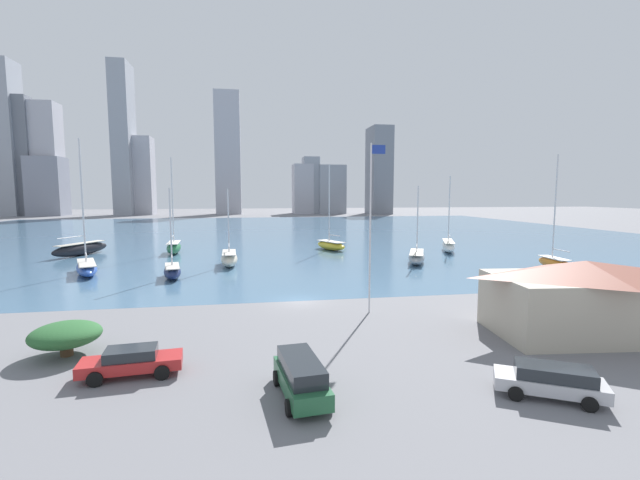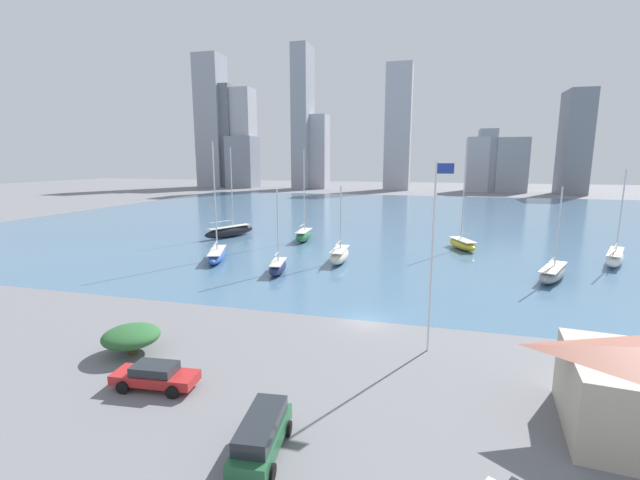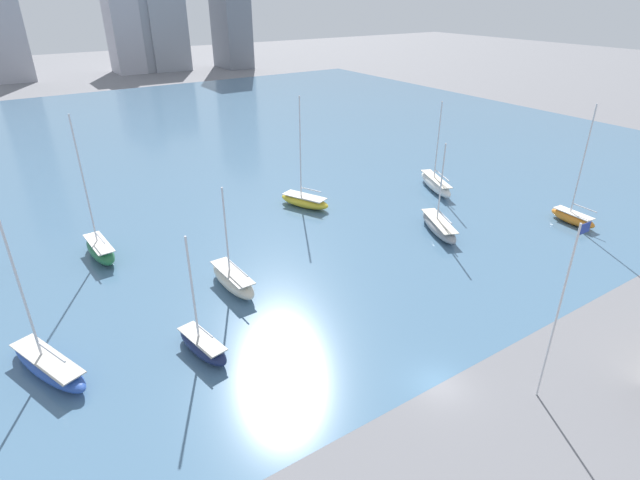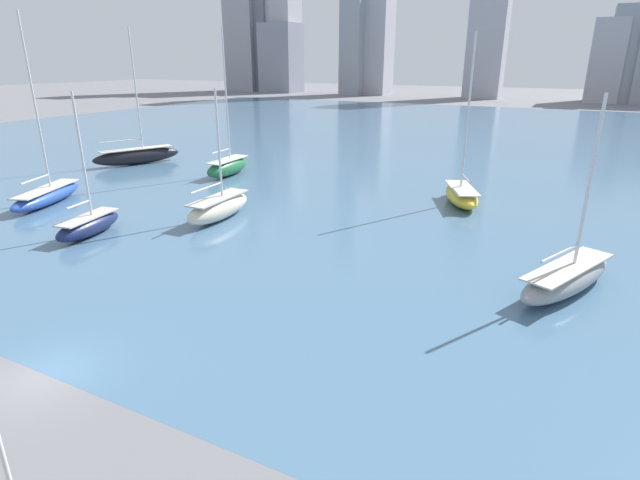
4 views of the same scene
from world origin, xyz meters
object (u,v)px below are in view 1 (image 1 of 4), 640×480
at_px(boat_shed, 584,298).
at_px(parked_sedan_red, 132,361).
at_px(sailboat_blue, 87,267).
at_px(parked_suv_green, 301,376).
at_px(flag_pole, 371,223).
at_px(sailboat_white, 448,246).
at_px(sailboat_cream, 229,258).
at_px(sailboat_yellow, 331,245).
at_px(sailboat_navy, 172,271).
at_px(sailboat_black, 81,248).
at_px(sailboat_orange, 554,261).
at_px(sailboat_green, 174,247).
at_px(parked_wagon_silver, 551,380).
at_px(sailboat_gray, 417,257).

height_order(boat_shed, parked_sedan_red, boat_shed).
distance_m(sailboat_blue, parked_suv_green, 41.89).
relative_size(flag_pole, sailboat_white, 1.08).
distance_m(parked_suv_green, parked_sedan_red, 9.51).
xyz_separation_m(sailboat_blue, sailboat_cream, (16.86, 3.40, 0.13)).
bearing_deg(parked_suv_green, sailboat_yellow, 71.33).
bearing_deg(parked_suv_green, flag_pole, 55.52).
relative_size(boat_shed, sailboat_white, 0.99).
relative_size(sailboat_navy, sailboat_black, 0.64).
bearing_deg(flag_pole, sailboat_blue, 142.98).
distance_m(boat_shed, parked_suv_green, 21.27).
bearing_deg(sailboat_orange, parked_suv_green, -137.12).
distance_m(sailboat_green, parked_wagon_silver, 60.88).
bearing_deg(sailboat_gray, sailboat_blue, -154.72).
xyz_separation_m(boat_shed, sailboat_white, (10.67, 41.76, -1.59)).
distance_m(sailboat_gray, parked_suv_green, 42.72).
relative_size(boat_shed, sailboat_orange, 0.85).
bearing_deg(sailboat_black, boat_shed, -19.30).
relative_size(sailboat_green, parked_suv_green, 2.97).
bearing_deg(sailboat_orange, sailboat_gray, 159.31).
bearing_deg(parked_sedan_red, sailboat_cream, 168.46).
relative_size(boat_shed, parked_suv_green, 2.39).
height_order(flag_pole, sailboat_green, sailboat_green).
xyz_separation_m(sailboat_green, sailboat_black, (-14.19, 0.19, 0.03)).
relative_size(sailboat_navy, sailboat_white, 0.82).
relative_size(sailboat_blue, parked_sedan_red, 3.06).
bearing_deg(sailboat_navy, sailboat_orange, -12.24).
distance_m(sailboat_black, parked_suv_green, 60.31).
height_order(sailboat_blue, sailboat_black, sailboat_blue).
bearing_deg(boat_shed, parked_suv_green, -158.25).
xyz_separation_m(sailboat_yellow, sailboat_white, (19.25, -5.27, 0.09)).
bearing_deg(sailboat_white, sailboat_gray, -111.19).
bearing_deg(flag_pole, parked_suv_green, -118.40).
distance_m(flag_pole, parked_suv_green, 16.82).
relative_size(flag_pole, parked_wagon_silver, 2.66).
relative_size(sailboat_green, sailboat_cream, 1.50).
bearing_deg(sailboat_green, parked_suv_green, -78.62).
xyz_separation_m(boat_shed, sailboat_green, (-34.81, 47.04, -1.52)).
height_order(boat_shed, sailboat_yellow, sailboat_yellow).
xyz_separation_m(sailboat_yellow, parked_suv_green, (-11.81, -52.91, 0.15)).
relative_size(sailboat_green, sailboat_gray, 1.44).
xyz_separation_m(sailboat_white, parked_wagon_silver, (-19.24, -49.66, -0.15)).
bearing_deg(sailboat_orange, sailboat_black, 164.54).
distance_m(sailboat_navy, parked_suv_green, 33.40).
xyz_separation_m(sailboat_blue, sailboat_black, (-6.78, 17.34, 0.22)).
xyz_separation_m(flag_pole, sailboat_green, (-21.83, 39.20, -6.30)).
height_order(boat_shed, sailboat_gray, sailboat_gray).
bearing_deg(parked_suv_green, parked_sedan_red, 149.67).
height_order(sailboat_blue, sailboat_gray, sailboat_blue).
relative_size(sailboat_blue, sailboat_yellow, 1.11).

